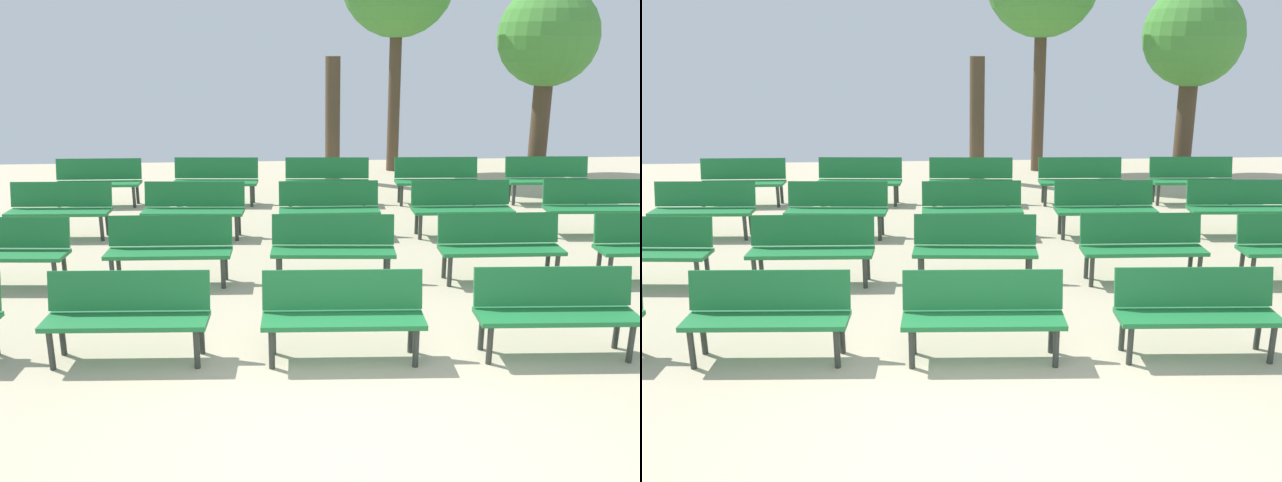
# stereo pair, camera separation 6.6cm
# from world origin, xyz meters

# --- Properties ---
(ground_plane) EXTENTS (25.63, 25.63, 0.00)m
(ground_plane) POSITION_xyz_m (0.00, 0.00, 0.00)
(ground_plane) COLOR #BCAD8E
(bench_r0_c1) EXTENTS (1.62, 0.56, 0.87)m
(bench_r0_c1) POSITION_xyz_m (-2.05, 1.69, 0.50)
(bench_r0_c1) COLOR #1E7238
(bench_r0_c1) RESTS_ON ground_plane
(bench_r0_c2) EXTENTS (1.62, 0.55, 0.87)m
(bench_r0_c2) POSITION_xyz_m (0.07, 1.57, 0.50)
(bench_r0_c2) COLOR #1E7238
(bench_r0_c2) RESTS_ON ground_plane
(bench_r0_c3) EXTENTS (1.62, 0.56, 0.87)m
(bench_r0_c3) POSITION_xyz_m (2.20, 1.51, 0.50)
(bench_r0_c3) COLOR #1E7238
(bench_r0_c3) RESTS_ON ground_plane
(bench_r1_c0) EXTENTS (1.63, 0.60, 0.87)m
(bench_r1_c0) POSITION_xyz_m (-4.04, 3.92, 0.50)
(bench_r1_c0) COLOR #1E7238
(bench_r1_c0) RESTS_ON ground_plane
(bench_r1_c1) EXTENTS (1.62, 0.54, 0.87)m
(bench_r1_c1) POSITION_xyz_m (-1.95, 3.87, 0.50)
(bench_r1_c1) COLOR #1E7238
(bench_r1_c1) RESTS_ON ground_plane
(bench_r1_c2) EXTENTS (1.63, 0.60, 0.87)m
(bench_r1_c2) POSITION_xyz_m (0.17, 3.77, 0.50)
(bench_r1_c2) COLOR #1E7238
(bench_r1_c2) RESTS_ON ground_plane
(bench_r1_c3) EXTENTS (1.61, 0.52, 0.87)m
(bench_r1_c3) POSITION_xyz_m (2.36, 3.69, 0.50)
(bench_r1_c3) COLOR #1E7238
(bench_r1_c3) RESTS_ON ground_plane
(bench_r2_c0) EXTENTS (1.62, 0.55, 0.87)m
(bench_r2_c0) POSITION_xyz_m (-3.99, 6.13, 0.50)
(bench_r2_c0) COLOR #1E7238
(bench_r2_c0) RESTS_ON ground_plane
(bench_r2_c1) EXTENTS (1.63, 0.60, 0.87)m
(bench_r2_c1) POSITION_xyz_m (-1.86, 6.00, 0.50)
(bench_r2_c1) COLOR #1E7238
(bench_r2_c1) RESTS_ON ground_plane
(bench_r2_c2) EXTENTS (1.61, 0.51, 0.87)m
(bench_r2_c2) POSITION_xyz_m (0.29, 5.90, 0.50)
(bench_r2_c2) COLOR #1E7238
(bench_r2_c2) RESTS_ON ground_plane
(bench_r2_c3) EXTENTS (1.61, 0.52, 0.87)m
(bench_r2_c3) POSITION_xyz_m (2.43, 5.80, 0.50)
(bench_r2_c3) COLOR #1E7238
(bench_r2_c3) RESTS_ON ground_plane
(bench_r2_c4) EXTENTS (1.63, 0.58, 0.87)m
(bench_r2_c4) POSITION_xyz_m (4.59, 5.72, 0.50)
(bench_r2_c4) COLOR #1E7238
(bench_r2_c4) RESTS_ON ground_plane
(bench_r3_c0) EXTENTS (1.61, 0.52, 0.87)m
(bench_r3_c0) POSITION_xyz_m (-3.90, 8.28, 0.50)
(bench_r3_c0) COLOR #1E7238
(bench_r3_c0) RESTS_ON ground_plane
(bench_r3_c1) EXTENTS (1.63, 0.60, 0.87)m
(bench_r3_c1) POSITION_xyz_m (-1.68, 8.24, 0.50)
(bench_r3_c1) COLOR #1E7238
(bench_r3_c1) RESTS_ON ground_plane
(bench_r3_c2) EXTENTS (1.63, 0.60, 0.87)m
(bench_r3_c2) POSITION_xyz_m (0.44, 8.09, 0.50)
(bench_r3_c2) COLOR #1E7238
(bench_r3_c2) RESTS_ON ground_plane
(bench_r3_c3) EXTENTS (1.62, 0.55, 0.87)m
(bench_r3_c3) POSITION_xyz_m (2.54, 7.98, 0.50)
(bench_r3_c3) COLOR #1E7238
(bench_r3_c3) RESTS_ON ground_plane
(bench_r3_c4) EXTENTS (1.62, 0.56, 0.87)m
(bench_r3_c4) POSITION_xyz_m (4.70, 7.90, 0.50)
(bench_r3_c4) COLOR #1E7238
(bench_r3_c4) RESTS_ON ground_plane
(tree_0) EXTENTS (2.25, 2.25, 4.23)m
(tree_0) POSITION_xyz_m (5.65, 10.89, 3.04)
(tree_0) COLOR #4C3A28
(tree_0) RESTS_ON ground_plane
(tree_1) EXTENTS (0.33, 0.33, 2.69)m
(tree_1) POSITION_xyz_m (0.75, 10.40, 1.35)
(tree_1) COLOR #4C3A28
(tree_1) RESTS_ON ground_plane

